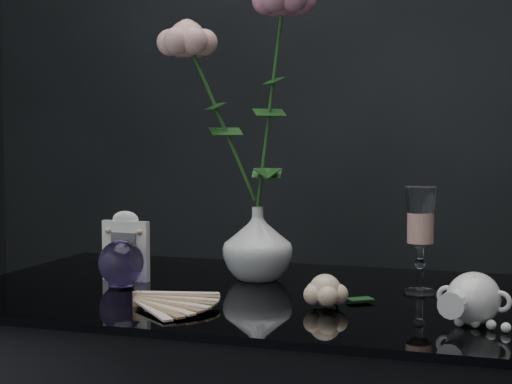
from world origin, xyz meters
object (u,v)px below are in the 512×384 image
(pearl_jar, at_px, (474,296))
(wine_glass, at_px, (420,240))
(vase, at_px, (258,244))
(loose_rose, at_px, (325,291))
(picture_frame, at_px, (126,246))
(paperweight, at_px, (121,263))

(pearl_jar, bearing_deg, wine_glass, 128.66)
(vase, height_order, loose_rose, vase)
(vase, xyz_separation_m, picture_frame, (-0.22, -0.08, -0.00))
(vase, relative_size, picture_frame, 1.05)
(loose_rose, xyz_separation_m, pearl_jar, (0.21, -0.04, 0.01))
(wine_glass, height_order, loose_rose, wine_glass)
(wine_glass, xyz_separation_m, pearl_jar, (0.09, -0.18, -0.05))
(vase, relative_size, wine_glass, 0.75)
(vase, relative_size, loose_rose, 0.88)
(wine_glass, xyz_separation_m, picture_frame, (-0.50, -0.04, -0.02))
(picture_frame, bearing_deg, vase, 22.51)
(loose_rose, distance_m, pearl_jar, 0.22)
(pearl_jar, bearing_deg, loose_rose, -177.32)
(pearl_jar, bearing_deg, picture_frame, 178.97)
(picture_frame, relative_size, paperweight, 1.58)
(picture_frame, bearing_deg, paperweight, -69.75)
(wine_glass, xyz_separation_m, loose_rose, (-0.12, -0.15, -0.06))
(picture_frame, xyz_separation_m, paperweight, (0.01, -0.05, -0.02))
(paperweight, bearing_deg, loose_rose, -9.03)
(vase, bearing_deg, loose_rose, -48.13)
(vase, xyz_separation_m, pearl_jar, (0.38, -0.22, -0.03))
(loose_rose, bearing_deg, paperweight, 164.52)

